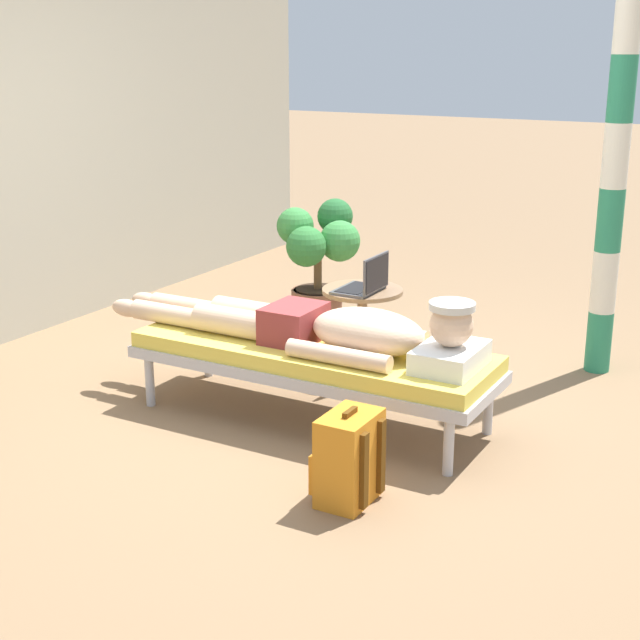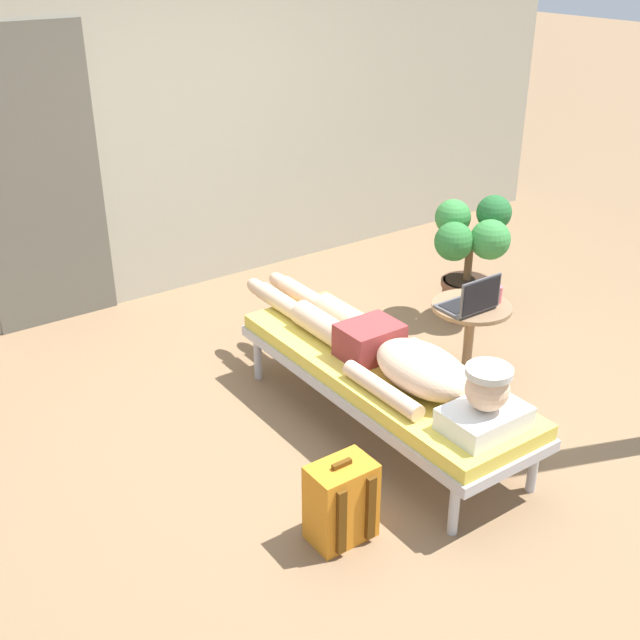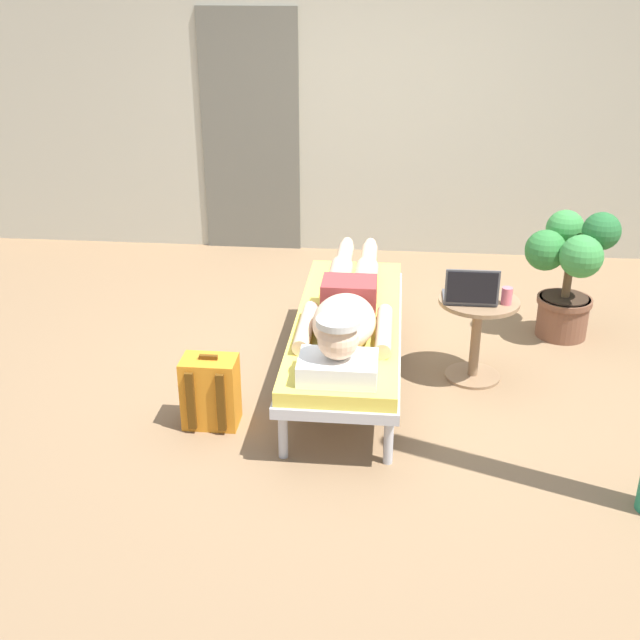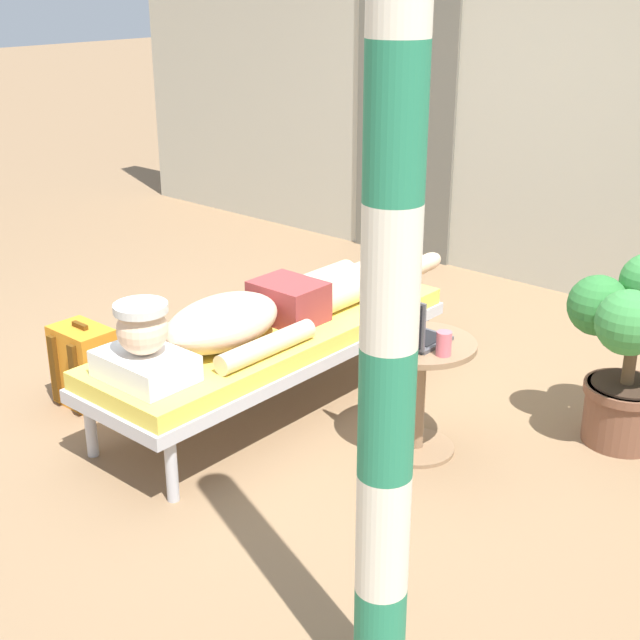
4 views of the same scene
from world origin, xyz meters
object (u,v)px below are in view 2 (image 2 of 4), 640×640
Objects in this scene: person_reclining at (393,354)px; laptop at (472,301)px; lounge_chair at (381,375)px; side_table at (469,330)px; backpack at (341,502)px; drink_glass at (497,294)px; potted_plant at (470,253)px.

person_reclining is 0.73m from laptop.
side_table is (0.77, 0.10, 0.01)m from lounge_chair.
side_table is at bearing 7.45° from lounge_chair.
backpack is (-0.71, -0.50, -0.32)m from person_reclining.
person_reclining is 4.15× the size of side_table.
side_table is (0.77, 0.19, -0.16)m from person_reclining.
drink_glass is 0.24× the size of backpack.
laptop is 1.61m from backpack.
laptop is at bearing 179.07° from drink_glass.
lounge_chair is 4.59× the size of backpack.
laptop is at bearing 4.01° from lounge_chair.
backpack is at bearing -155.99° from laptop.
backpack is (-1.49, -0.69, -0.16)m from side_table.
potted_plant reaches higher than lounge_chair.
person_reclining is 0.94m from drink_glass.
person_reclining is 21.18× the size of drink_glass.
lounge_chair is at bearing 39.45° from backpack.
person_reclining is 2.42× the size of potted_plant.
drink_glass is (0.15, -0.05, 0.22)m from side_table.
laptop is 0.35× the size of potted_plant.
drink_glass is at bearing -20.03° from side_table.
potted_plant is at bearing 45.22° from laptop.
side_table reaches higher than lounge_chair.
laptop is (-0.06, -0.05, 0.23)m from side_table.
backpack is at bearing -147.74° from potted_plant.
person_reclining reaches higher than side_table.
potted_plant is (0.64, 0.66, 0.14)m from side_table.
lounge_chair is 0.95m from drink_glass.
person_reclining is 0.81m from side_table.
person_reclining reaches higher than lounge_chair.
potted_plant is at bearing 28.15° from lounge_chair.
side_table is 0.24m from laptop.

